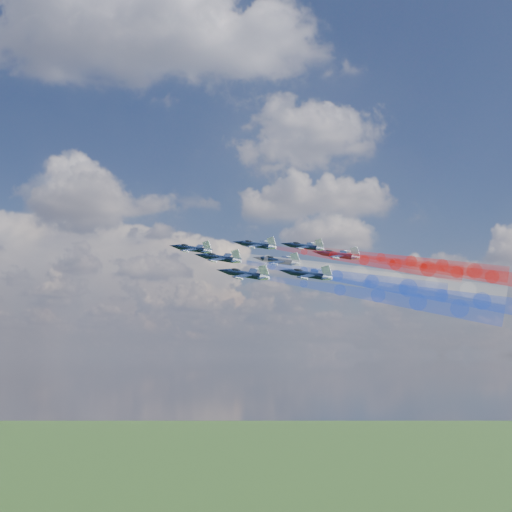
{
  "coord_description": "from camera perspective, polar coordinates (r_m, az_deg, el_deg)",
  "views": [
    {
      "loc": [
        -18.94,
        -155.78,
        99.9
      ],
      "look_at": [
        -10.09,
        9.16,
        125.39
      ],
      "focal_mm": 45.33,
      "sensor_mm": 36.0,
      "label": 1
    }
  ],
  "objects": [
    {
      "name": "trail_inner_right",
      "position": [
        168.8,
        9.5,
        -0.36
      ],
      "size": [
        45.92,
        25.74,
        15.08
      ],
      "primitive_type": null,
      "rotation": [
        0.2,
        -0.31,
        1.07
      ],
      "color": "red"
    },
    {
      "name": "jet_center_third",
      "position": [
        165.32,
        1.96,
        -0.44
      ],
      "size": [
        17.11,
        15.97,
        9.28
      ],
      "primitive_type": null,
      "rotation": [
        0.2,
        -0.31,
        1.07
      ],
      "color": "black"
    },
    {
      "name": "jet_inner_right",
      "position": [
        178.45,
        0.01,
        0.99
      ],
      "size": [
        17.11,
        15.97,
        9.28
      ],
      "primitive_type": null,
      "rotation": [
        0.2,
        -0.31,
        1.07
      ],
      "color": "black"
    },
    {
      "name": "jet_inner_left",
      "position": [
        161.21,
        -3.23,
        -0.18
      ],
      "size": [
        17.11,
        15.97,
        9.28
      ],
      "primitive_type": null,
      "rotation": [
        0.2,
        -0.31,
        1.07
      ],
      "color": "black"
    },
    {
      "name": "jet_outer_right",
      "position": [
        185.31,
        4.25,
        0.84
      ],
      "size": [
        17.11,
        15.97,
        9.28
      ],
      "primitive_type": null,
      "rotation": [
        0.2,
        -0.31,
        1.07
      ],
      "color": "black"
    },
    {
      "name": "jet_lead",
      "position": [
        176.41,
        -5.67,
        0.64
      ],
      "size": [
        17.11,
        15.97,
        9.28
      ],
      "primitive_type": null,
      "rotation": [
        0.2,
        -0.31,
        1.07
      ],
      "color": "black"
    },
    {
      "name": "trail_center_third",
      "position": [
        156.98,
        12.31,
        -1.97
      ],
      "size": [
        45.92,
        25.74,
        15.08
      ],
      "primitive_type": null,
      "rotation": [
        0.2,
        -0.31,
        1.07
      ],
      "color": "white"
    },
    {
      "name": "trail_inner_left",
      "position": [
        150.26,
        7.17,
        -1.77
      ],
      "size": [
        45.92,
        25.74,
        15.08
      ],
      "primitive_type": null,
      "rotation": [
        0.2,
        -0.31,
        1.07
      ],
      "color": "blue"
    },
    {
      "name": "trail_outer_left",
      "position": [
        136.33,
        10.71,
        -3.47
      ],
      "size": [
        45.92,
        25.74,
        15.08
      ],
      "primitive_type": null,
      "rotation": [
        0.2,
        -0.31,
        1.07
      ],
      "color": "blue"
    },
    {
      "name": "trail_lead",
      "position": [
        163.94,
        3.63,
        -0.75
      ],
      "size": [
        45.92,
        25.74,
        15.08
      ],
      "primitive_type": null,
      "rotation": [
        0.2,
        -0.31,
        1.07
      ],
      "color": "white"
    },
    {
      "name": "jet_rear_right",
      "position": [
        171.72,
        7.22,
        0.09
      ],
      "size": [
        17.11,
        15.97,
        9.28
      ],
      "primitive_type": null,
      "rotation": [
        0.2,
        -0.31,
        1.07
      ],
      "color": "black"
    },
    {
      "name": "jet_rear_left",
      "position": [
        150.45,
        4.56,
        -1.64
      ],
      "size": [
        17.11,
        15.97,
        9.28
      ],
      "primitive_type": null,
      "rotation": [
        0.2,
        -0.31,
        1.07
      ],
      "color": "black"
    },
    {
      "name": "jet_outer_left",
      "position": [
        145.73,
        -0.99,
        -1.62
      ],
      "size": [
        17.11,
        15.97,
        9.28
      ],
      "primitive_type": null,
      "rotation": [
        0.2,
        -0.31,
        1.07
      ],
      "color": "black"
    },
    {
      "name": "trail_rear_right",
      "position": [
        165.98,
        17.32,
        -1.34
      ],
      "size": [
        45.92,
        25.74,
        15.08
      ],
      "primitive_type": null,
      "rotation": [
        0.2,
        -0.31,
        1.07
      ],
      "color": "red"
    },
    {
      "name": "trail_rear_left",
      "position": [
        143.84,
        16.08,
        -3.36
      ],
      "size": [
        45.92,
        25.74,
        15.08
      ],
      "primitive_type": null,
      "rotation": [
        0.2,
        -0.31,
        1.07
      ],
      "color": "blue"
    },
    {
      "name": "trail_outer_right",
      "position": [
        177.77,
        13.52,
        -0.45
      ],
      "size": [
        45.92,
        25.74,
        15.08
      ],
      "primitive_type": null,
      "rotation": [
        0.2,
        -0.31,
        1.07
      ],
      "color": "red"
    }
  ]
}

